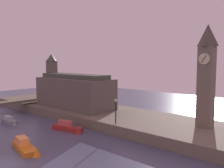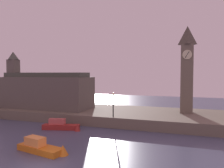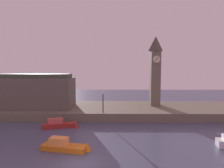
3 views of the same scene
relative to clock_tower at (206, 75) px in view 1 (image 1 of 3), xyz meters
name	(u,v)px [view 1 (image 1 of 3)]	position (x,y,z in m)	size (l,w,h in m)	color
ground_plane	(6,165)	(-11.28, -21.51, -8.45)	(120.00, 120.00, 0.00)	#474C66
far_embankment	(130,120)	(-11.28, -1.51, -7.70)	(70.00, 12.00, 1.50)	#6B6051
clock_tower	(206,75)	(0.00, 0.00, 0.00)	(2.02, 2.08, 13.43)	#6B6051
parliament_hall	(73,91)	(-24.16, -2.59, -3.86)	(16.24, 6.41, 10.22)	#5B544C
streetlamp	(116,108)	(-9.87, -6.66, -4.77)	(0.36, 0.36, 3.44)	black
boat_cruiser_grey	(10,121)	(-26.35, -13.96, -8.02)	(4.22, 1.40, 1.26)	gray
boat_patrol_orange	(28,148)	(-12.94, -18.30, -8.00)	(5.90, 2.51, 1.73)	orange
boat_dinghy_red	(69,128)	(-15.84, -10.17, -7.96)	(5.65, 2.28, 1.69)	maroon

